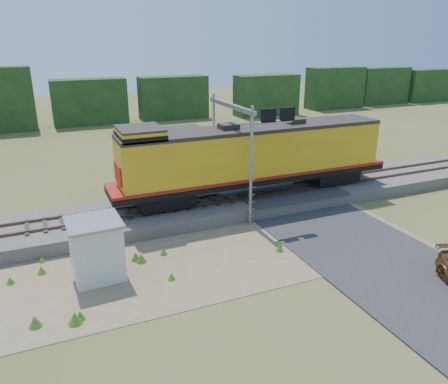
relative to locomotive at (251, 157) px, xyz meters
name	(u,v)px	position (x,y,z in m)	size (l,w,h in m)	color
ground	(224,259)	(-4.48, -6.00, -3.34)	(140.00, 140.00, 0.00)	#475123
ballast	(186,210)	(-4.48, 0.00, -2.94)	(70.00, 5.00, 0.80)	slate
rails	(186,203)	(-4.48, 0.00, -2.46)	(70.00, 1.54, 0.16)	brown
dirt_shoulder	(183,262)	(-6.48, -5.50, -3.32)	(26.00, 8.00, 0.03)	#8C7754
road	(330,229)	(2.52, -5.26, -3.25)	(7.00, 66.00, 0.86)	#38383A
tree_line_north	(102,100)	(-4.48, 32.00, -0.27)	(130.00, 3.00, 6.50)	#183513
weed_clumps	(156,272)	(-7.98, -5.90, -3.34)	(15.00, 6.20, 0.56)	#407320
locomotive	(251,157)	(0.00, 0.00, 0.00)	(18.69, 2.85, 4.82)	black
shed	(96,249)	(-10.50, -5.25, -1.91)	(2.46, 2.46, 2.82)	silver
signal_gantry	(241,130)	(-1.07, -0.66, 1.94)	(2.79, 6.20, 7.04)	gray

